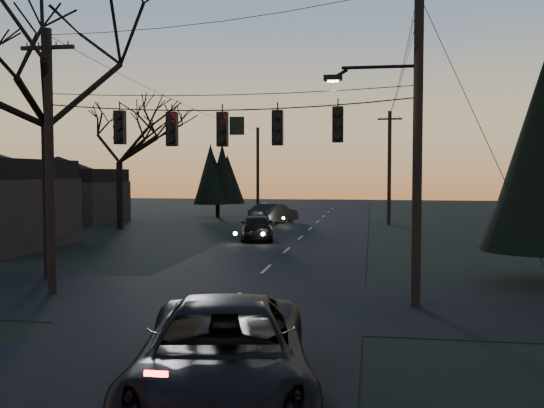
% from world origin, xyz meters
% --- Properties ---
extents(main_road, '(8.00, 120.00, 0.02)m').
position_xyz_m(main_road, '(0.00, 20.00, 0.01)').
color(main_road, black).
rests_on(main_road, ground).
extents(cross_road, '(60.00, 7.00, 0.02)m').
position_xyz_m(cross_road, '(0.00, 10.00, 0.01)').
color(cross_road, black).
rests_on(cross_road, ground).
extents(utility_pole_right, '(5.00, 0.30, 10.00)m').
position_xyz_m(utility_pole_right, '(5.50, 10.00, 0.00)').
color(utility_pole_right, black).
rests_on(utility_pole_right, ground).
extents(utility_pole_left, '(1.80, 0.30, 8.50)m').
position_xyz_m(utility_pole_left, '(-6.00, 10.00, 0.00)').
color(utility_pole_left, black).
rests_on(utility_pole_left, ground).
extents(utility_pole_far_r, '(1.80, 0.30, 8.50)m').
position_xyz_m(utility_pole_far_r, '(5.50, 38.00, 0.00)').
color(utility_pole_far_r, black).
rests_on(utility_pole_far_r, ground).
extents(utility_pole_far_l, '(0.30, 0.30, 8.00)m').
position_xyz_m(utility_pole_far_l, '(-6.00, 46.00, 0.00)').
color(utility_pole_far_l, black).
rests_on(utility_pole_far_l, ground).
extents(span_signal_assembly, '(11.50, 0.44, 1.51)m').
position_xyz_m(span_signal_assembly, '(-0.24, 10.00, 5.31)').
color(span_signal_assembly, black).
rests_on(span_signal_assembly, ground).
extents(bare_tree_left, '(8.99, 8.99, 11.28)m').
position_xyz_m(bare_tree_left, '(-7.62, 12.74, 7.88)').
color(bare_tree_left, black).
rests_on(bare_tree_left, ground).
extents(bare_tree_dist, '(6.70, 6.70, 9.29)m').
position_xyz_m(bare_tree_dist, '(-12.99, 31.52, 6.49)').
color(bare_tree_dist, black).
rests_on(bare_tree_dist, ground).
extents(evergreen_dist, '(3.78, 3.78, 5.95)m').
position_xyz_m(evergreen_dist, '(-9.06, 43.29, 3.57)').
color(evergreen_dist, black).
rests_on(evergreen_dist, ground).
extents(house_left_far, '(9.00, 7.00, 5.20)m').
position_xyz_m(house_left_far, '(-20.00, 36.00, 2.60)').
color(house_left_far, black).
rests_on(house_left_far, ground).
extents(suv_near, '(3.98, 6.65, 1.73)m').
position_xyz_m(suv_near, '(1.79, 1.61, 0.87)').
color(suv_near, black).
rests_on(suv_near, ground).
extents(sedan_oncoming_a, '(2.64, 4.76, 1.53)m').
position_xyz_m(sedan_oncoming_a, '(-2.35, 26.35, 0.77)').
color(sedan_oncoming_a, black).
rests_on(sedan_oncoming_a, ground).
extents(sedan_oncoming_b, '(3.42, 5.00, 1.56)m').
position_xyz_m(sedan_oncoming_b, '(-3.20, 37.80, 0.78)').
color(sedan_oncoming_b, black).
rests_on(sedan_oncoming_b, ground).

